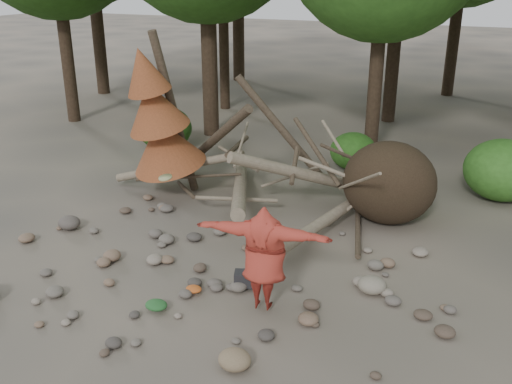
% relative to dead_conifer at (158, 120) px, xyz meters
% --- Properties ---
extents(ground, '(120.00, 120.00, 0.00)m').
position_rel_dead_conifer_xyz_m(ground, '(3.12, -3.37, -2.11)').
color(ground, '#514C44').
rests_on(ground, ground).
extents(deadfall_pile, '(8.55, 5.24, 3.30)m').
position_rel_dead_conifer_xyz_m(deadfall_pile, '(5.13, 0.87, -1.16)').
color(deadfall_pile, '#332619').
rests_on(deadfall_pile, ground).
extents(dead_conifer, '(2.06, 2.16, 4.35)m').
position_rel_dead_conifer_xyz_m(dead_conifer, '(0.00, 0.00, 0.00)').
color(dead_conifer, '#4C3F30').
rests_on(dead_conifer, ground).
extents(bush_left, '(1.80, 1.80, 1.44)m').
position_rel_dead_conifer_xyz_m(bush_left, '(-2.38, 3.83, -1.39)').
color(bush_left, '#235115').
rests_on(bush_left, ground).
extents(bush_mid, '(1.40, 1.40, 1.12)m').
position_rel_dead_conifer_xyz_m(bush_mid, '(3.92, 4.43, -1.55)').
color(bush_mid, '#2F671D').
rests_on(bush_mid, ground).
extents(bush_right, '(2.00, 2.00, 1.60)m').
position_rel_dead_conifer_xyz_m(bush_right, '(8.12, 3.63, -1.31)').
color(bush_right, '#3A7A26').
rests_on(bush_right, ground).
extents(frisbee_thrower, '(3.43, 0.94, 2.09)m').
position_rel_dead_conifer_xyz_m(frisbee_thrower, '(4.58, -3.80, -1.07)').
color(frisbee_thrower, '#AA3226').
rests_on(frisbee_thrower, ground).
extents(backpack, '(0.49, 0.41, 0.28)m').
position_rel_dead_conifer_xyz_m(backpack, '(3.97, -3.26, -1.97)').
color(backpack, black).
rests_on(backpack, ground).
extents(cloth_green, '(0.41, 0.34, 0.15)m').
position_rel_dead_conifer_xyz_m(cloth_green, '(2.88, -4.63, -2.03)').
color(cloth_green, '#245B29').
rests_on(cloth_green, ground).
extents(cloth_orange, '(0.31, 0.25, 0.11)m').
position_rel_dead_conifer_xyz_m(cloth_orange, '(3.19, -3.86, -2.06)').
color(cloth_orange, '#BE5620').
rests_on(cloth_orange, ground).
extents(boulder_front_right, '(0.51, 0.46, 0.31)m').
position_rel_dead_conifer_xyz_m(boulder_front_right, '(4.83, -5.45, -1.96)').
color(boulder_front_right, '#867054').
rests_on(boulder_front_right, ground).
extents(boulder_mid_right, '(0.54, 0.48, 0.32)m').
position_rel_dead_conifer_xyz_m(boulder_mid_right, '(6.19, -2.44, -1.95)').
color(boulder_mid_right, gray).
rests_on(boulder_mid_right, ground).
extents(boulder_mid_left, '(0.53, 0.47, 0.32)m').
position_rel_dead_conifer_xyz_m(boulder_mid_left, '(-0.91, -2.56, -1.95)').
color(boulder_mid_left, '#574F49').
rests_on(boulder_mid_left, ground).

